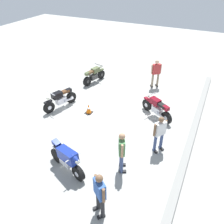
{
  "coord_description": "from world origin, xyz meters",
  "views": [
    {
      "loc": [
        8.71,
        4.82,
        6.78
      ],
      "look_at": [
        0.52,
        0.91,
        0.75
      ],
      "focal_mm": 36.94,
      "sensor_mm": 36.0,
      "label": 1
    }
  ],
  "objects": [
    {
      "name": "person_in_red_shirt",
      "position": [
        -4.31,
        1.6,
        1.04
      ],
      "size": [
        0.54,
        0.59,
        1.79
      ],
      "rotation": [
        0.0,
        0.0,
        3.83
      ],
      "color": "gray",
      "rests_on": "ground"
    },
    {
      "name": "curb_edge",
      "position": [
        0.0,
        4.6,
        0.07
      ],
      "size": [
        14.0,
        0.3,
        0.15
      ],
      "primitive_type": "cube",
      "color": "gray",
      "rests_on": "ground"
    },
    {
      "name": "ground_plane",
      "position": [
        0.0,
        0.0,
        0.0
      ],
      "size": [
        40.0,
        40.0,
        0.0
      ],
      "primitive_type": "plane",
      "color": "#9E9E99"
    },
    {
      "name": "traffic_cone",
      "position": [
        0.1,
        -0.65,
        0.26
      ],
      "size": [
        0.36,
        0.36,
        0.53
      ],
      "color": "black",
      "rests_on": "ground"
    },
    {
      "name": "person_in_blue_shirt",
      "position": [
        4.9,
        2.6,
        0.98
      ],
      "size": [
        0.52,
        0.58,
        1.71
      ],
      "rotation": [
        0.0,
        0.0,
        5.62
      ],
      "color": "#262628",
      "rests_on": "ground"
    },
    {
      "name": "motorcycle_olive_vintage",
      "position": [
        -3.23,
        -2.18,
        0.49
      ],
      "size": [
        1.94,
        0.84,
        1.07
      ],
      "rotation": [
        0.0,
        0.0,
        2.91
      ],
      "color": "black",
      "rests_on": "ground"
    },
    {
      "name": "person_in_white_shirt",
      "position": [
        1.28,
        3.42,
        0.96
      ],
      "size": [
        0.58,
        0.5,
        1.68
      ],
      "rotation": [
        0.0,
        0.0,
        0.96
      ],
      "color": "#384772",
      "rests_on": "ground"
    },
    {
      "name": "person_in_green_shirt",
      "position": [
        2.94,
        2.46,
        1.0
      ],
      "size": [
        0.64,
        0.47,
        1.74
      ],
      "rotation": [
        0.0,
        0.0,
        2.03
      ],
      "color": "#384772",
      "rests_on": "ground"
    },
    {
      "name": "motorcycle_blue_sportbike",
      "position": [
        3.84,
        0.63,
        0.59
      ],
      "size": [
        0.93,
        1.9,
        1.14
      ],
      "rotation": [
        0.0,
        0.0,
        1.23
      ],
      "color": "black",
      "rests_on": "ground"
    },
    {
      "name": "motorcycle_maroon_cruiser",
      "position": [
        -1.11,
        2.65,
        0.52
      ],
      "size": [
        1.19,
        1.85,
        1.09
      ],
      "rotation": [
        0.0,
        0.0,
        4.17
      ],
      "color": "black",
      "rests_on": "ground"
    },
    {
      "name": "motorcycle_black_cruiser",
      "position": [
        0.27,
        -2.29,
        0.52
      ],
      "size": [
        2.02,
        0.93,
        1.09
      ],
      "rotation": [
        0.0,
        0.0,
        5.97
      ],
      "color": "black",
      "rests_on": "ground"
    }
  ]
}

